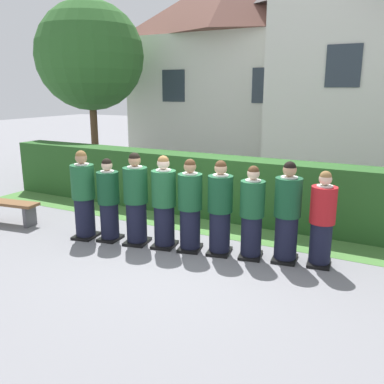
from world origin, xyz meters
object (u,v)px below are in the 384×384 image
(student_front_row_5, at_px, (220,210))
(wooden_bench, at_px, (8,207))
(student_in_red_blazer, at_px, (322,221))
(student_front_row_0, at_px, (84,197))
(student_front_row_6, at_px, (252,215))
(student_front_row_1, at_px, (109,202))
(student_front_row_3, at_px, (164,204))
(student_front_row_4, at_px, (190,207))
(student_front_row_2, at_px, (136,201))
(student_front_row_7, at_px, (287,214))

(student_front_row_5, bearing_deg, wooden_bench, -172.60)
(student_in_red_blazer, bearing_deg, wooden_bench, -171.80)
(student_front_row_0, bearing_deg, wooden_bench, -176.63)
(student_front_row_0, height_order, student_in_red_blazer, student_front_row_0)
(student_front_row_6, bearing_deg, student_front_row_0, -169.72)
(student_front_row_1, relative_size, student_in_red_blazer, 1.00)
(student_in_red_blazer, bearing_deg, student_front_row_0, -169.53)
(student_in_red_blazer, height_order, wooden_bench, student_in_red_blazer)
(student_front_row_3, bearing_deg, student_front_row_6, 9.75)
(student_front_row_0, distance_m, student_front_row_6, 3.18)
(student_front_row_3, relative_size, student_in_red_blazer, 1.07)
(student_front_row_4, bearing_deg, student_front_row_6, 9.93)
(student_front_row_1, bearing_deg, student_front_row_4, 9.58)
(student_front_row_3, xyz_separation_m, student_front_row_5, (1.01, 0.18, -0.01))
(student_front_row_0, xyz_separation_m, student_front_row_2, (1.05, 0.21, 0.00))
(student_front_row_4, height_order, student_front_row_6, student_front_row_4)
(student_front_row_1, xyz_separation_m, student_in_red_blazer, (3.73, 0.66, -0.00))
(student_front_row_0, distance_m, wooden_bench, 2.07)
(student_front_row_6, relative_size, student_front_row_7, 0.94)
(student_front_row_1, bearing_deg, student_in_red_blazer, 10.10)
(student_in_red_blazer, bearing_deg, student_front_row_7, -171.35)
(student_front_row_1, xyz_separation_m, student_front_row_3, (1.09, 0.19, 0.05))
(student_front_row_6, distance_m, student_in_red_blazer, 1.11)
(student_front_row_2, bearing_deg, student_front_row_0, -168.94)
(student_front_row_6, bearing_deg, student_in_red_blazer, 11.00)
(student_front_row_1, distance_m, student_front_row_4, 1.59)
(student_front_row_6, bearing_deg, student_front_row_3, -170.25)
(student_front_row_3, distance_m, student_front_row_4, 0.49)
(student_front_row_7, bearing_deg, student_front_row_5, -168.70)
(wooden_bench, bearing_deg, student_front_row_3, 6.67)
(student_front_row_0, height_order, student_front_row_2, student_front_row_2)
(wooden_bench, bearing_deg, student_front_row_5, 7.40)
(student_front_row_4, height_order, student_front_row_5, student_front_row_5)
(student_front_row_3, distance_m, student_in_red_blazer, 2.68)
(student_front_row_2, distance_m, student_front_row_3, 0.54)
(student_front_row_7, relative_size, student_in_red_blazer, 1.08)
(student_front_row_0, xyz_separation_m, student_front_row_1, (0.50, 0.12, -0.06))
(student_front_row_5, height_order, student_front_row_7, student_front_row_7)
(student_front_row_0, bearing_deg, student_front_row_4, 10.46)
(student_front_row_6, bearing_deg, student_front_row_2, -170.11)
(student_front_row_7, xyz_separation_m, wooden_bench, (-5.70, -0.82, -0.44))
(student_front_row_3, xyz_separation_m, student_front_row_7, (2.10, 0.40, 0.00))
(student_front_row_3, height_order, wooden_bench, student_front_row_3)
(student_front_row_1, bearing_deg, wooden_bench, -174.65)
(student_front_row_5, bearing_deg, student_front_row_4, -169.39)
(student_front_row_3, xyz_separation_m, student_front_row_6, (1.55, 0.27, -0.04))
(student_front_row_6, bearing_deg, student_front_row_7, 13.25)
(wooden_bench, bearing_deg, student_front_row_2, 6.03)
(student_front_row_0, xyz_separation_m, student_front_row_6, (3.13, 0.57, -0.05))
(student_front_row_6, height_order, wooden_bench, student_front_row_6)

